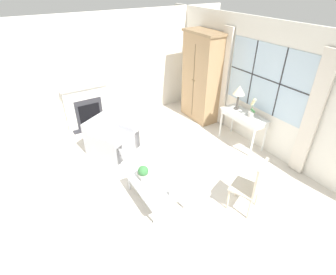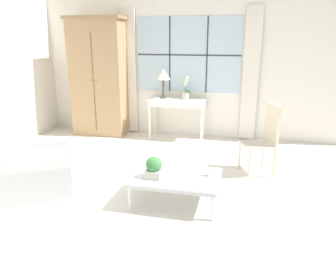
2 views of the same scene
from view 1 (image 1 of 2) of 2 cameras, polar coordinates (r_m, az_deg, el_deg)
ground_plane at (r=5.24m, az=-5.15°, el=-10.53°), size 14.00×14.00×0.00m
wall_back_windowed at (r=6.20m, az=20.25°, el=9.94°), size 7.20×0.14×2.80m
wall_left at (r=7.23m, az=-12.69°, el=14.19°), size 0.06×7.20×2.80m
fireplace at (r=7.17m, az=-17.26°, el=7.30°), size 0.34×1.21×2.12m
armoire at (r=7.22m, az=7.31°, el=12.86°), size 1.16×0.58×2.36m
console_table at (r=6.33m, az=16.21°, el=4.18°), size 1.11×0.48×0.80m
table_lamp at (r=6.30m, az=15.23°, el=9.77°), size 0.28×0.28×0.59m
potted_orchid at (r=6.14m, az=17.76°, el=5.74°), size 0.17×0.13×0.45m
armchair_upholstered at (r=6.18m, az=-12.18°, el=-0.52°), size 1.23×1.22×0.79m
side_chair_wooden at (r=4.62m, az=17.82°, el=-9.70°), size 0.58×0.58×1.05m
coffee_table at (r=4.77m, az=-2.76°, el=-10.23°), size 1.07×0.71×0.37m
potted_plant_small at (r=4.79m, az=-5.41°, el=-7.55°), size 0.19×0.19×0.26m
pillar_candle at (r=4.49m, az=0.62°, el=-12.01°), size 0.09×0.09×0.12m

